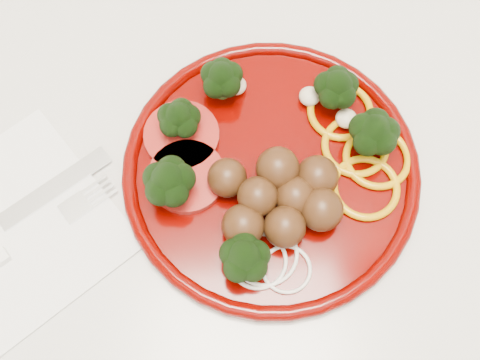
{
  "coord_description": "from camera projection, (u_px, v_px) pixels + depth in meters",
  "views": [
    {
      "loc": [
        0.2,
        1.51,
        1.43
      ],
      "look_at": [
        0.22,
        1.71,
        0.92
      ],
      "focal_mm": 45.0,
      "sensor_mm": 36.0,
      "label": 1
    }
  ],
  "objects": [
    {
      "name": "counter",
      "position": [
        106.0,
        304.0,
        0.97
      ],
      "size": [
        2.4,
        0.6,
        0.9
      ],
      "color": "silver",
      "rests_on": "ground"
    },
    {
      "name": "plate",
      "position": [
        270.0,
        168.0,
        0.55
      ],
      "size": [
        0.28,
        0.28,
        0.06
      ],
      "rotation": [
        0.0,
        0.0,
        -0.19
      ],
      "color": "#490200",
      "rests_on": "counter"
    },
    {
      "name": "napkin",
      "position": [
        10.0,
        232.0,
        0.54
      ],
      "size": [
        0.25,
        0.25,
        0.0
      ],
      "primitive_type": "cube",
      "rotation": [
        0.0,
        0.0,
        0.59
      ],
      "color": "white",
      "rests_on": "counter"
    }
  ]
}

